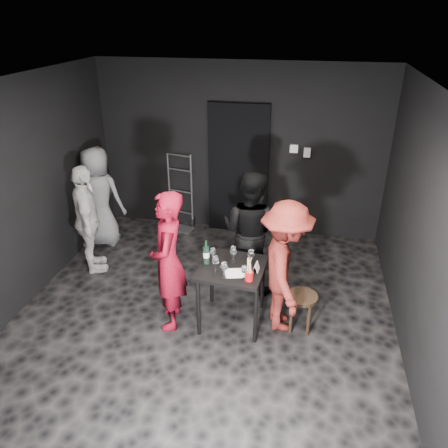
% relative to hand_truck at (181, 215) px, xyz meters
% --- Properties ---
extents(floor, '(4.50, 5.00, 0.02)m').
position_rel_hand_truck_xyz_m(floor, '(0.95, -2.32, -0.23)').
color(floor, black).
rests_on(floor, ground).
extents(ceiling, '(4.50, 5.00, 0.02)m').
position_rel_hand_truck_xyz_m(ceiling, '(0.95, -2.32, 2.47)').
color(ceiling, silver).
rests_on(ceiling, ground).
extents(wall_back, '(4.50, 0.04, 2.70)m').
position_rel_hand_truck_xyz_m(wall_back, '(0.95, 0.18, 1.12)').
color(wall_back, black).
rests_on(wall_back, ground).
extents(wall_front, '(4.50, 0.04, 2.70)m').
position_rel_hand_truck_xyz_m(wall_front, '(0.95, -4.82, 1.12)').
color(wall_front, black).
rests_on(wall_front, ground).
extents(wall_left, '(0.04, 5.00, 2.70)m').
position_rel_hand_truck_xyz_m(wall_left, '(-1.30, -2.32, 1.12)').
color(wall_left, black).
rests_on(wall_left, ground).
extents(wall_right, '(0.04, 5.00, 2.70)m').
position_rel_hand_truck_xyz_m(wall_right, '(3.20, -2.32, 1.12)').
color(wall_right, black).
rests_on(wall_right, ground).
extents(doorway, '(0.95, 0.10, 2.10)m').
position_rel_hand_truck_xyz_m(doorway, '(0.95, 0.12, 0.82)').
color(doorway, black).
rests_on(doorway, ground).
extents(wallbox_upper, '(0.12, 0.06, 0.12)m').
position_rel_hand_truck_xyz_m(wallbox_upper, '(1.80, 0.13, 1.22)').
color(wallbox_upper, '#B7B7B2').
rests_on(wallbox_upper, wall_back).
extents(wallbox_lower, '(0.10, 0.06, 0.14)m').
position_rel_hand_truck_xyz_m(wallbox_lower, '(2.00, 0.13, 1.17)').
color(wallbox_lower, '#B7B7B2').
rests_on(wallbox_lower, wall_back).
extents(hand_truck, '(0.43, 0.35, 1.28)m').
position_rel_hand_truck_xyz_m(hand_truck, '(0.00, 0.00, 0.00)').
color(hand_truck, '#B2B2B7').
rests_on(hand_truck, floor).
extents(tasting_table, '(0.72, 0.72, 0.75)m').
position_rel_hand_truck_xyz_m(tasting_table, '(1.30, -2.26, 0.42)').
color(tasting_table, black).
rests_on(tasting_table, floor).
extents(stool, '(0.36, 0.36, 0.47)m').
position_rel_hand_truck_xyz_m(stool, '(2.09, -2.26, 0.15)').
color(stool, '#322218').
rests_on(stool, floor).
extents(server_red, '(0.58, 0.75, 1.84)m').
position_rel_hand_truck_xyz_m(server_red, '(0.60, -2.43, 0.69)').
color(server_red, maroon).
rests_on(server_red, floor).
extents(woman_black, '(0.95, 0.70, 1.74)m').
position_rel_hand_truck_xyz_m(woman_black, '(1.38, -1.47, 0.64)').
color(woman_black, black).
rests_on(woman_black, floor).
extents(man_maroon, '(0.69, 1.13, 1.63)m').
position_rel_hand_truck_xyz_m(man_maroon, '(1.88, -2.22, 0.59)').
color(man_maroon, maroon).
rests_on(man_maroon, floor).
extents(bystander_cream, '(0.86, 1.03, 1.59)m').
position_rel_hand_truck_xyz_m(bystander_cream, '(-0.84, -1.52, 0.57)').
color(bystander_cream, silver).
rests_on(bystander_cream, floor).
extents(bystander_grey, '(0.81, 0.47, 1.61)m').
position_rel_hand_truck_xyz_m(bystander_grey, '(-1.04, -0.76, 0.58)').
color(bystander_grey, slate).
rests_on(bystander_grey, floor).
extents(tasting_mat, '(0.33, 0.26, 0.00)m').
position_rel_hand_truck_xyz_m(tasting_mat, '(1.39, -2.38, 0.52)').
color(tasting_mat, white).
rests_on(tasting_mat, tasting_table).
extents(wine_glass_a, '(0.09, 0.09, 0.21)m').
position_rel_hand_truck_xyz_m(wine_glass_a, '(1.13, -2.39, 0.63)').
color(wine_glass_a, white).
rests_on(wine_glass_a, tasting_table).
extents(wine_glass_b, '(0.09, 0.09, 0.19)m').
position_rel_hand_truck_xyz_m(wine_glass_b, '(1.06, -2.19, 0.62)').
color(wine_glass_b, white).
rests_on(wine_glass_b, tasting_table).
extents(wine_glass_c, '(0.10, 0.10, 0.21)m').
position_rel_hand_truck_xyz_m(wine_glass_c, '(1.29, -2.15, 0.63)').
color(wine_glass_c, white).
rests_on(wine_glass_c, tasting_table).
extents(wine_glass_d, '(0.09, 0.09, 0.21)m').
position_rel_hand_truck_xyz_m(wine_glass_d, '(1.25, -2.50, 0.63)').
color(wine_glass_d, white).
rests_on(wine_glass_d, tasting_table).
extents(wine_glass_e, '(0.09, 0.09, 0.18)m').
position_rel_hand_truck_xyz_m(wine_glass_e, '(1.46, -2.48, 0.61)').
color(wine_glass_e, white).
rests_on(wine_glass_e, tasting_table).
extents(wine_glass_f, '(0.10, 0.10, 0.22)m').
position_rel_hand_truck_xyz_m(wine_glass_f, '(1.50, -2.20, 0.63)').
color(wine_glass_f, white).
rests_on(wine_glass_f, tasting_table).
extents(wine_bottle, '(0.07, 0.07, 0.29)m').
position_rel_hand_truck_xyz_m(wine_bottle, '(0.99, -2.24, 0.63)').
color(wine_bottle, black).
rests_on(wine_bottle, tasting_table).
extents(breadstick_cup, '(0.09, 0.09, 0.29)m').
position_rel_hand_truck_xyz_m(breadstick_cup, '(1.52, -2.49, 0.65)').
color(breadstick_cup, '#AC0D10').
rests_on(breadstick_cup, tasting_table).
extents(reserved_card, '(0.09, 0.13, 0.10)m').
position_rel_hand_truck_xyz_m(reserved_card, '(1.55, -2.29, 0.57)').
color(reserved_card, white).
rests_on(reserved_card, tasting_table).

